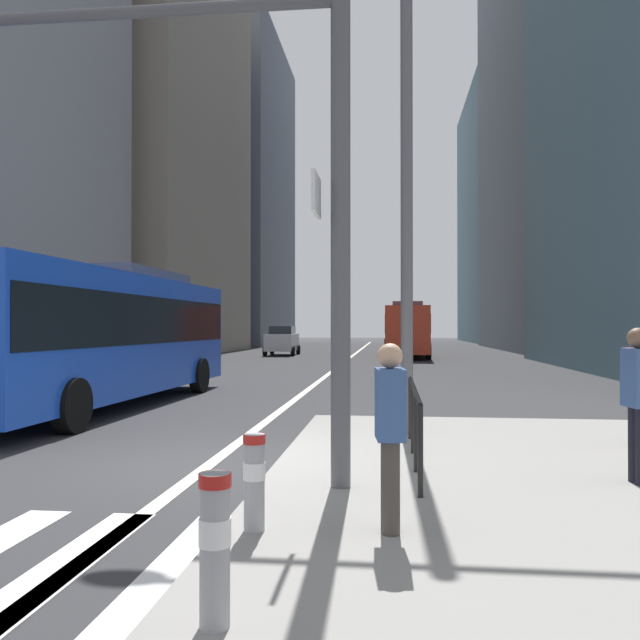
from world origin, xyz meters
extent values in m
plane|color=#303033|center=(0.00, 20.00, 0.00)|extent=(160.00, 160.00, 0.00)
cube|color=silver|center=(-0.10, -4.00, 0.01)|extent=(0.45, 3.20, 0.01)
cube|color=silver|center=(0.80, -4.00, 0.01)|extent=(0.45, 3.20, 0.01)
cube|color=silver|center=(1.70, -4.00, 0.01)|extent=(0.45, 3.20, 0.01)
cube|color=beige|center=(0.00, 30.00, 0.01)|extent=(0.20, 80.00, 0.01)
cube|color=gray|center=(-16.00, 35.30, 23.79)|extent=(12.78, 20.70, 47.58)
cube|color=slate|center=(-16.00, 60.18, 16.56)|extent=(12.97, 21.47, 33.11)
cube|color=slate|center=(17.00, 45.39, 24.07)|extent=(11.30, 24.80, 48.14)
cube|color=slate|center=(17.00, 73.33, 15.37)|extent=(10.03, 22.34, 30.74)
cube|color=blue|center=(-4.30, 5.80, 1.73)|extent=(2.76, 11.17, 2.75)
cube|color=black|center=(-4.30, 5.80, 2.07)|extent=(2.80, 10.95, 1.10)
cube|color=#4C4C51|center=(-4.27, 7.46, 3.25)|extent=(1.85, 4.04, 0.30)
cylinder|color=black|center=(-3.19, 2.21, 0.50)|extent=(0.32, 1.01, 1.00)
cylinder|color=black|center=(-3.02, 9.32, 0.50)|extent=(0.32, 1.01, 1.00)
cylinder|color=black|center=(-5.42, 9.38, 0.50)|extent=(0.32, 1.01, 1.00)
cylinder|color=black|center=(-6.16, 5.98, 0.32)|extent=(0.22, 0.64, 0.64)
cube|color=red|center=(3.56, 32.69, 1.73)|extent=(2.78, 11.84, 2.75)
cube|color=black|center=(3.56, 32.69, 2.07)|extent=(2.81, 11.61, 1.10)
cube|color=#4C4C51|center=(3.52, 30.93, 3.25)|extent=(1.85, 4.28, 0.30)
cylinder|color=black|center=(2.45, 36.49, 0.50)|extent=(0.32, 1.01, 1.00)
cylinder|color=black|center=(4.85, 36.44, 0.50)|extent=(0.32, 1.01, 1.00)
cylinder|color=black|center=(2.27, 28.95, 0.50)|extent=(0.32, 1.01, 1.00)
cylinder|color=black|center=(4.67, 28.90, 0.50)|extent=(0.32, 1.01, 1.00)
cube|color=silver|center=(-4.73, 33.40, 0.87)|extent=(1.84, 4.05, 1.10)
cube|color=black|center=(-4.73, 33.55, 1.68)|extent=(1.53, 2.19, 0.52)
cylinder|color=black|center=(-3.80, 32.05, 0.32)|extent=(0.23, 0.64, 0.64)
cylinder|color=black|center=(-5.62, 32.02, 0.32)|extent=(0.23, 0.64, 0.64)
cylinder|color=black|center=(-3.84, 34.78, 0.32)|extent=(0.23, 0.64, 0.64)
cylinder|color=black|center=(-5.66, 34.76, 0.32)|extent=(0.23, 0.64, 0.64)
cube|color=maroon|center=(2.88, 57.03, 0.87)|extent=(1.96, 4.26, 1.10)
cube|color=black|center=(2.89, 56.88, 1.68)|extent=(1.59, 2.32, 0.52)
cylinder|color=black|center=(1.91, 58.41, 0.32)|extent=(0.25, 0.65, 0.64)
cylinder|color=black|center=(3.73, 58.49, 0.32)|extent=(0.25, 0.65, 0.64)
cylinder|color=black|center=(2.04, 55.57, 0.32)|extent=(0.25, 0.65, 0.64)
cylinder|color=black|center=(3.85, 55.64, 0.32)|extent=(0.25, 0.65, 0.64)
cylinder|color=#515156|center=(1.94, -1.63, 3.15)|extent=(0.22, 0.22, 6.00)
cylinder|color=#515156|center=(-0.93, -1.63, 5.55)|extent=(5.74, 0.14, 0.14)
cube|color=white|center=(1.69, -1.81, 3.35)|extent=(0.04, 0.60, 0.44)
cylinder|color=#56565B|center=(2.76, 1.93, 4.15)|extent=(0.20, 0.20, 8.00)
cylinder|color=#99999E|center=(1.47, -5.00, 0.60)|extent=(0.18, 0.18, 0.90)
cylinder|color=white|center=(1.47, -5.00, 0.71)|extent=(0.19, 0.19, 0.16)
cylinder|color=#B21E19|center=(1.47, -5.00, 1.01)|extent=(0.20, 0.20, 0.08)
cylinder|color=#99999E|center=(1.32, -3.23, 0.57)|extent=(0.18, 0.18, 0.84)
cylinder|color=white|center=(1.32, -3.23, 0.67)|extent=(0.19, 0.19, 0.15)
cylinder|color=#B21E19|center=(1.32, -3.23, 0.95)|extent=(0.20, 0.20, 0.08)
cylinder|color=black|center=(2.80, -1.98, 0.62)|extent=(0.06, 0.06, 0.95)
cylinder|color=black|center=(2.80, -0.82, 0.62)|extent=(0.06, 0.06, 0.95)
cylinder|color=black|center=(2.80, 0.34, 0.62)|extent=(0.06, 0.06, 0.95)
cylinder|color=black|center=(2.80, 1.49, 0.62)|extent=(0.06, 0.06, 0.95)
cylinder|color=black|center=(2.80, -0.24, 1.10)|extent=(0.06, 3.47, 0.06)
cylinder|color=black|center=(5.27, -1.03, 0.58)|extent=(0.15, 0.15, 0.86)
cube|color=#38568E|center=(5.28, -1.11, 1.34)|extent=(0.28, 0.41, 0.66)
sphere|color=brown|center=(5.28, -1.11, 1.79)|extent=(0.24, 0.24, 0.24)
cylinder|color=#2D334C|center=(6.10, 1.29, 0.56)|extent=(0.15, 0.15, 0.82)
cube|color=#B73D42|center=(6.13, 1.21, 1.29)|extent=(0.34, 0.43, 0.63)
sphere|color=brown|center=(6.13, 1.21, 1.72)|extent=(0.23, 0.23, 0.23)
cylinder|color=#423D38|center=(2.50, -3.20, 0.55)|extent=(0.15, 0.15, 0.79)
cylinder|color=#423D38|center=(2.48, -3.04, 0.55)|extent=(0.15, 0.15, 0.79)
cube|color=#38568E|center=(2.49, -3.12, 1.25)|extent=(0.28, 0.40, 0.61)
sphere|color=tan|center=(2.49, -3.12, 1.67)|extent=(0.22, 0.22, 0.22)
camera|label=1|loc=(2.50, -8.68, 1.92)|focal=35.89mm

